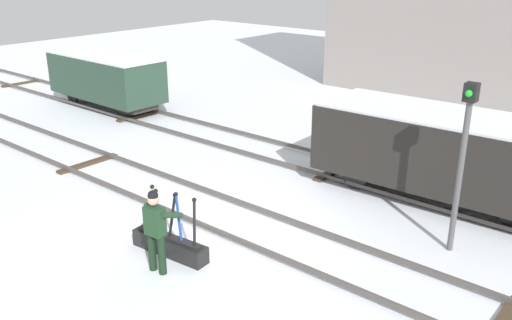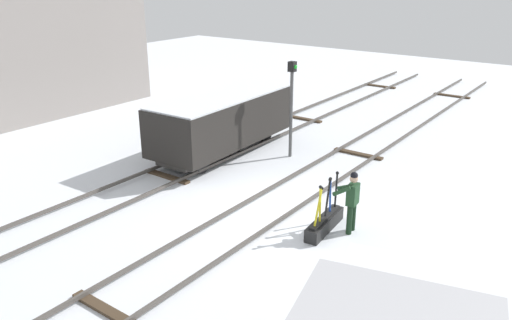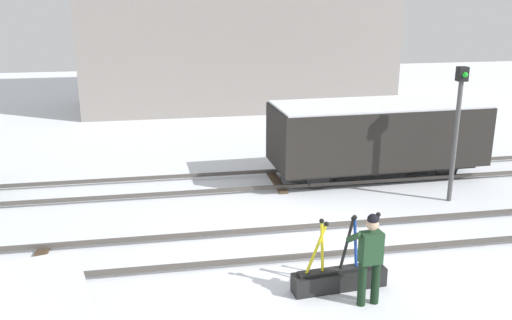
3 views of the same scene
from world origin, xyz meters
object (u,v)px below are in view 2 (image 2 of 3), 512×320
object	(u,v)px
rail_worker	(352,199)
freight_car_mid_siding	(223,120)
signal_post	(292,99)
switch_lever_frame	(325,222)

from	to	relation	value
rail_worker	freight_car_mid_siding	size ratio (longest dim) A/B	0.28
signal_post	freight_car_mid_siding	size ratio (longest dim) A/B	0.57
signal_post	freight_car_mid_siding	xyz separation A→B (m)	(-1.21, 2.23, -0.89)
freight_car_mid_siding	rail_worker	bearing A→B (deg)	-114.73
switch_lever_frame	rail_worker	size ratio (longest dim) A/B	1.06
rail_worker	freight_car_mid_siding	xyz separation A→B (m)	(2.81, 6.69, 0.34)
switch_lever_frame	freight_car_mid_siding	bearing A→B (deg)	57.46
switch_lever_frame	signal_post	distance (m)	6.14
freight_car_mid_siding	signal_post	bearing A→B (deg)	-63.50
switch_lever_frame	signal_post	world-z (taller)	signal_post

